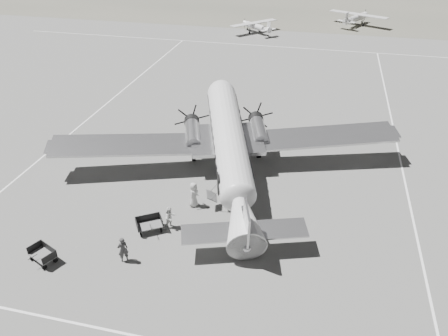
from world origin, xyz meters
TOP-DOWN VIEW (x-y plane):
  - ground at (0.00, 0.00)m, footprint 260.00×260.00m
  - taxi_line_right at (12.00, 0.00)m, footprint 0.15×80.00m
  - taxi_line_left at (-18.00, 10.00)m, footprint 0.15×60.00m
  - taxi_line_horizon at (0.00, 40.00)m, footprint 90.00×0.15m
  - dc3_airliner at (-1.48, 1.45)m, footprint 33.22×27.80m
  - light_plane_left at (-7.50, 47.55)m, footprint 11.66×11.81m
  - light_plane_right at (9.20, 56.96)m, footprint 13.69×12.77m
  - baggage_cart_near at (-5.26, -6.02)m, footprint 2.17×2.02m
  - baggage_cart_far at (-10.46, -10.24)m, footprint 2.05×1.79m
  - ground_crew at (-5.70, -9.06)m, footprint 0.76×0.74m
  - ramp_agent at (-4.00, -5.37)m, footprint 0.98×1.03m
  - passenger at (-3.20, -2.61)m, footprint 0.75×1.02m

SIDE VIEW (x-z plane):
  - ground at x=0.00m, z-range 0.00..0.00m
  - taxi_line_right at x=12.00m, z-range 0.00..0.01m
  - taxi_line_left at x=-18.00m, z-range 0.00..0.01m
  - taxi_line_horizon at x=0.00m, z-range 0.00..0.01m
  - baggage_cart_far at x=-10.46m, z-range 0.00..0.96m
  - baggage_cart_near at x=-5.26m, z-range 0.00..1.00m
  - ramp_agent at x=-4.00m, z-range 0.00..1.67m
  - ground_crew at x=-5.70m, z-range 0.00..1.76m
  - light_plane_left at x=-7.50m, z-range 0.00..1.90m
  - passenger at x=-3.20m, z-range 0.00..1.91m
  - light_plane_right at x=9.20m, z-range 0.00..2.26m
  - dc3_airliner at x=-1.48m, z-range 0.00..5.41m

